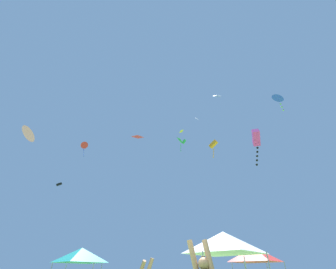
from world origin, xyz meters
TOP-DOWN VIEW (x-y plane):
  - canopy_tent_white at (3.20, 6.15)m, footprint 3.10×3.10m
  - canopy_tent_teal at (-5.46, 12.16)m, footprint 2.89×2.89m
  - canopy_tent_red at (6.90, 11.70)m, footprint 2.95×2.95m
  - kite_magenta_box at (8.27, 9.95)m, footprint 1.05×1.60m
  - kite_white_delta at (8.87, 19.26)m, footprint 1.34×0.97m
  - kite_green_box at (3.15, 18.55)m, footprint 0.57×0.53m
  - kite_blue_delta at (15.32, 14.82)m, footprint 1.92×1.99m
  - kite_black_box at (-14.41, 25.44)m, footprint 0.81×0.58m
  - kite_red_diamond at (-1.95, 9.72)m, footprint 0.86×1.14m
  - kite_pink_delta at (-7.99, 5.69)m, footprint 1.43×1.44m
  - kite_yellow_diamond at (3.98, 27.43)m, footprint 0.82×0.75m
  - kite_green_diamond at (3.24, 22.59)m, footprint 1.05×1.03m
  - kite_red_delta at (-12.34, 25.90)m, footprint 1.45×1.44m
  - kite_white_diamond at (6.55, 24.61)m, footprint 1.06×1.06m
  - kite_orange_box at (8.22, 22.65)m, footprint 1.34×1.43m

SIDE VIEW (x-z plane):
  - canopy_tent_teal at x=-5.46m, z-range 1.08..4.18m
  - canopy_tent_red at x=6.90m, z-range 1.10..4.25m
  - canopy_tent_white at x=3.20m, z-range 1.16..4.47m
  - kite_pink_delta at x=-7.99m, z-range 8.22..9.02m
  - kite_red_diamond at x=-1.95m, z-range 10.92..11.44m
  - kite_magenta_box at x=8.27m, z-range 9.78..13.00m
  - kite_black_box at x=-14.41m, z-range 12.16..12.78m
  - kite_green_box at x=3.15m, z-range 15.80..16.40m
  - kite_orange_box at x=8.22m, z-range 16.67..19.66m
  - kite_green_diamond at x=3.24m, z-range 17.31..19.92m
  - kite_red_delta at x=-12.34m, z-range 18.02..20.50m
  - kite_blue_delta at x=15.32m, z-range 19.40..22.46m
  - kite_yellow_diamond at x=3.98m, z-range 23.50..23.91m
  - kite_white_diamond at x=6.55m, z-range 24.11..25.02m
  - kite_white_delta at x=8.87m, z-range 24.61..25.73m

